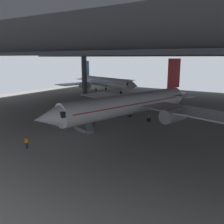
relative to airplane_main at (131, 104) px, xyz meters
name	(u,v)px	position (x,y,z in m)	size (l,w,h in m)	color
ground_plane	(127,123)	(-0.15, -1.60, -3.61)	(110.00, 110.00, 0.00)	gray
hangar_structure	(156,50)	(-0.22, 12.15, 10.57)	(121.00, 99.00, 14.81)	#4C4F54
airplane_main	(131,104)	(0.00, 0.00, 0.00)	(38.61, 39.06, 12.33)	white
boarding_stairs	(84,127)	(-3.85, -10.33, -2.86)	(4.60, 2.62, 4.84)	slate
crew_worker_near_nose	(27,142)	(-5.48, -21.04, -2.62)	(0.43, 0.40, 1.73)	#232838
crew_worker_by_stairs	(94,121)	(-4.34, -6.55, -2.66)	(0.37, 0.49, 1.67)	#232838
airplane_distant	(104,82)	(-30.12, 35.25, -0.21)	(34.76, 34.47, 11.21)	white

